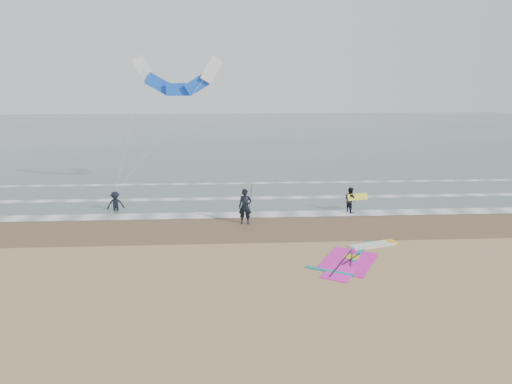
{
  "coord_description": "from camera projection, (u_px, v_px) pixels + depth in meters",
  "views": [
    {
      "loc": [
        -2.37,
        -17.43,
        7.81
      ],
      "look_at": [
        -1.09,
        5.0,
        2.2
      ],
      "focal_mm": 32.0,
      "sensor_mm": 36.0,
      "label": 1
    }
  ],
  "objects": [
    {
      "name": "surf_kite",
      "position": [
        178.0,
        80.0,
        29.9
      ],
      "size": [
        6.56,
        4.49,
        8.29
      ],
      "color": "white",
      "rests_on": "ground"
    },
    {
      "name": "carried_kiteboard",
      "position": [
        357.0,
        197.0,
        27.06
      ],
      "size": [
        1.3,
        0.51,
        0.39
      ],
      "color": "yellow",
      "rests_on": "ground"
    },
    {
      "name": "sea_water",
      "position": [
        247.0,
        134.0,
        65.4
      ],
      "size": [
        120.0,
        80.0,
        0.02
      ],
      "primitive_type": "cube",
      "color": "#47605E",
      "rests_on": "ground"
    },
    {
      "name": "person_walking",
      "position": [
        350.0,
        200.0,
        27.18
      ],
      "size": [
        0.84,
        0.92,
        1.54
      ],
      "primitive_type": "imported",
      "rotation": [
        0.0,
        0.0,
        2.01
      ],
      "color": "black",
      "rests_on": "ground"
    },
    {
      "name": "windsurf_rig",
      "position": [
        356.0,
        257.0,
        20.45
      ],
      "size": [
        4.92,
        4.66,
        0.12
      ],
      "color": "white",
      "rests_on": "ground"
    },
    {
      "name": "foam_waterline",
      "position": [
        268.0,
        204.0,
        29.01
      ],
      "size": [
        120.0,
        9.15,
        0.02
      ],
      "color": "white",
      "rests_on": "ground"
    },
    {
      "name": "ground",
      "position": [
        289.0,
        272.0,
        18.9
      ],
      "size": [
        120.0,
        120.0,
        0.0
      ],
      "primitive_type": "plane",
      "color": "tan",
      "rests_on": "ground"
    },
    {
      "name": "person_standing",
      "position": [
        245.0,
        207.0,
        24.95
      ],
      "size": [
        0.76,
        0.54,
        1.97
      ],
      "primitive_type": "imported",
      "rotation": [
        0.0,
        0.0,
        -0.1
      ],
      "color": "black",
      "rests_on": "ground"
    },
    {
      "name": "held_pole",
      "position": [
        251.0,
        198.0,
        24.85
      ],
      "size": [
        0.17,
        0.86,
        1.82
      ],
      "color": "black",
      "rests_on": "ground"
    },
    {
      "name": "wet_sand_band",
      "position": [
        275.0,
        227.0,
        24.71
      ],
      "size": [
        120.0,
        5.0,
        0.01
      ],
      "primitive_type": "cube",
      "color": "brown",
      "rests_on": "ground"
    },
    {
      "name": "person_wading",
      "position": [
        115.0,
        199.0,
        27.35
      ],
      "size": [
        1.13,
        0.8,
        1.58
      ],
      "primitive_type": "imported",
      "rotation": [
        0.0,
        0.0,
        0.23
      ],
      "color": "black",
      "rests_on": "ground"
    }
  ]
}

